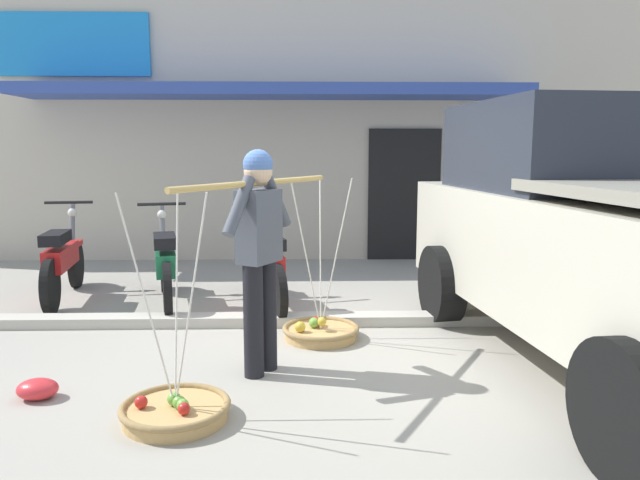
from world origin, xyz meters
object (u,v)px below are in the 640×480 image
(fruit_basket_left_side, at_px, (175,409))
(plastic_litter_bag, at_px, (37,389))
(fruit_vendor, at_px, (259,246))
(motorcycle_third_in_row, at_px, (266,266))
(parked_truck, at_px, (618,236))
(motorcycle_nearest_shop, at_px, (63,261))
(fruit_basket_right_side, at_px, (320,331))
(motorcycle_second_in_row, at_px, (165,264))

(fruit_basket_left_side, relative_size, plastic_litter_bag, 5.19)
(fruit_vendor, height_order, motorcycle_third_in_row, fruit_vendor)
(parked_truck, bearing_deg, motorcycle_third_in_row, 147.52)
(plastic_litter_bag, bearing_deg, motorcycle_nearest_shop, 107.89)
(fruit_basket_right_side, distance_m, motorcycle_third_in_row, 1.30)
(fruit_basket_right_side, xyz_separation_m, parked_truck, (2.29, -0.70, 0.96))
(motorcycle_second_in_row, bearing_deg, fruit_vendor, -60.03)
(motorcycle_third_in_row, relative_size, parked_truck, 0.37)
(fruit_basket_left_side, distance_m, fruit_basket_right_side, 1.89)
(fruit_basket_right_side, distance_m, parked_truck, 2.58)
(parked_truck, xyz_separation_m, plastic_litter_bag, (-4.26, -0.57, -0.96))
(fruit_basket_right_side, relative_size, motorcycle_second_in_row, 0.81)
(fruit_vendor, distance_m, plastic_litter_bag, 1.81)
(fruit_vendor, distance_m, motorcycle_nearest_shop, 3.34)
(parked_truck, bearing_deg, motorcycle_nearest_shop, 157.14)
(motorcycle_second_in_row, bearing_deg, fruit_basket_right_side, -36.75)
(fruit_basket_left_side, bearing_deg, motorcycle_third_in_row, 81.68)
(parked_truck, distance_m, plastic_litter_bag, 4.41)
(fruit_vendor, relative_size, motorcycle_second_in_row, 0.95)
(fruit_vendor, relative_size, motorcycle_nearest_shop, 0.94)
(motorcycle_nearest_shop, distance_m, parked_truck, 5.62)
(fruit_basket_left_side, xyz_separation_m, plastic_litter_bag, (-1.01, 0.36, -0.00))
(motorcycle_nearest_shop, distance_m, motorcycle_third_in_row, 2.33)
(fruit_basket_left_side, distance_m, plastic_litter_bag, 1.08)
(fruit_basket_left_side, relative_size, motorcycle_second_in_row, 0.81)
(motorcycle_second_in_row, bearing_deg, motorcycle_third_in_row, -6.52)
(motorcycle_third_in_row, bearing_deg, fruit_vendor, -87.60)
(fruit_basket_right_side, xyz_separation_m, motorcycle_nearest_shop, (-2.86, 1.47, 0.38))
(fruit_vendor, height_order, fruit_basket_right_side, fruit_vendor)
(fruit_basket_left_side, height_order, motorcycle_second_in_row, fruit_basket_left_side)
(fruit_basket_left_side, bearing_deg, motorcycle_nearest_shop, 121.50)
(fruit_vendor, distance_m, parked_truck, 2.77)
(motorcycle_third_in_row, height_order, plastic_litter_bag, motorcycle_third_in_row)
(motorcycle_second_in_row, xyz_separation_m, motorcycle_third_in_row, (1.10, -0.13, 0.00))
(fruit_basket_right_side, height_order, motorcycle_nearest_shop, fruit_basket_right_side)
(fruit_basket_right_side, bearing_deg, motorcycle_third_in_row, 116.59)
(fruit_vendor, relative_size, fruit_basket_left_side, 1.17)
(fruit_vendor, distance_m, fruit_basket_left_side, 1.31)
(fruit_vendor, height_order, plastic_litter_bag, fruit_vendor)
(fruit_vendor, distance_m, fruit_basket_right_side, 1.31)
(fruit_vendor, xyz_separation_m, fruit_basket_left_side, (-0.48, -0.81, -0.91))
(motorcycle_nearest_shop, height_order, motorcycle_third_in_row, same)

